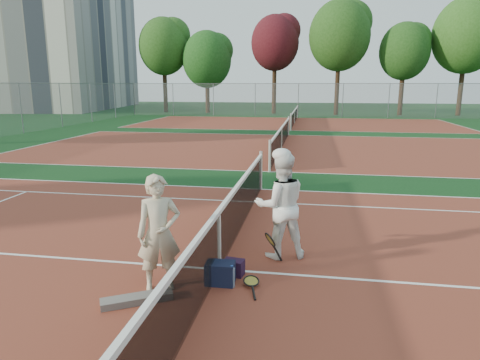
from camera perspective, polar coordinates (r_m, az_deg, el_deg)
name	(u,v)px	position (r m, az deg, el deg)	size (l,w,h in m)	color
ground	(220,270)	(7.07, -2.75, -11.85)	(130.00, 130.00, 0.00)	black
court_main	(220,269)	(7.07, -2.75, -11.83)	(23.77, 10.97, 0.01)	maroon
court_far_a	(281,149)	(20.04, 5.54, 4.20)	(23.77, 10.97, 0.01)	maroon
court_far_b	(294,123)	(33.44, 7.26, 7.53)	(23.77, 10.97, 0.01)	maroon
net_main	(219,240)	(6.87, -2.79, -7.98)	(0.10, 10.98, 1.02)	black
net_far_a	(282,138)	(19.97, 5.57, 5.63)	(0.10, 10.98, 1.02)	black
net_far_b	(295,117)	(33.40, 7.28, 8.40)	(0.10, 10.98, 1.02)	black
fence_back	(298,100)	(40.33, 7.77, 10.51)	(32.00, 0.06, 3.00)	slate
apartment_block	(72,46)	(58.42, -21.52, 16.30)	(10.00, 22.00, 15.00)	beige
player_a	(159,234)	(6.24, -10.76, -7.02)	(0.62, 0.41, 1.71)	#C4B798
player_b	(281,205)	(7.31, 5.44, -3.40)	(0.89, 0.69, 1.83)	white
racket_red	(172,264)	(6.60, -9.08, -11.06)	(0.17, 0.27, 0.59)	maroon
racket_black_held	(270,248)	(7.20, 4.03, -9.07)	(0.32, 0.27, 0.54)	black
racket_spare	(251,282)	(6.54, 1.51, -13.47)	(0.60, 0.27, 0.10)	black
sports_bag_navy	(220,273)	(6.55, -2.67, -12.30)	(0.43, 0.29, 0.34)	black
sports_bag_purple	(234,268)	(6.83, -0.84, -11.59)	(0.31, 0.21, 0.25)	black
net_cover_canvas	(137,299)	(6.24, -13.57, -15.19)	(0.97, 0.22, 0.10)	#615C58
water_bottle	(232,278)	(6.45, -1.08, -12.89)	(0.09, 0.09, 0.30)	#C9E4FF
tree_back_0	(164,47)	(47.24, -10.15, 17.10)	(5.13, 5.13, 9.72)	#382314
tree_back_1	(207,60)	(45.69, -4.43, 15.72)	(5.02, 5.02, 8.30)	#382314
tree_back_maroon	(275,43)	(44.57, 4.68, 17.72)	(4.73, 4.73, 9.65)	#382314
tree_back_3	(340,36)	(43.69, 13.13, 18.22)	(5.76, 5.76, 10.74)	#382314
tree_back_4	(404,52)	(44.51, 21.08, 15.69)	(4.62, 4.62, 8.60)	#382314
tree_back_5	(466,35)	(46.58, 27.96, 16.66)	(6.07, 6.07, 10.84)	#382314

